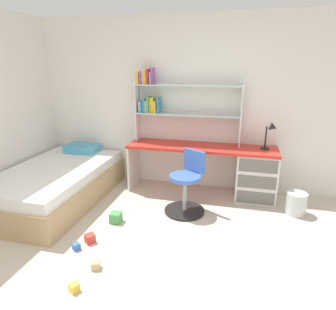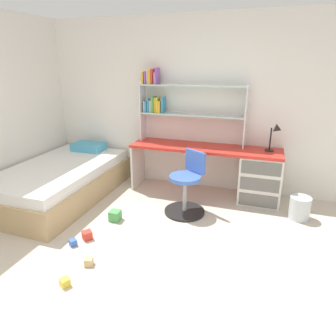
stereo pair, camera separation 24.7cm
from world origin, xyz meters
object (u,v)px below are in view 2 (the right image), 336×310
bookshelf_hutch (176,100)px  toy_block_red_1 (87,235)px  bed_platform (61,181)px  toy_block_blue_2 (73,243)px  desk (244,172)px  toy_block_yellow_0 (65,282)px  toy_block_natural_3 (89,262)px  toy_block_green_4 (115,216)px  desk_lamp (276,133)px  swivel_chair (187,189)px  waste_bin (300,208)px

bookshelf_hutch → toy_block_red_1: bearing=-105.9°
bed_platform → toy_block_red_1: bed_platform is taller
bed_platform → toy_block_blue_2: (0.88, -0.99, -0.21)m
desk → toy_block_yellow_0: 2.64m
toy_block_natural_3 → toy_block_green_4: 0.85m
desk_lamp → desk: bearing=-173.8°
desk → bed_platform: desk is taller
desk → bookshelf_hutch: bearing=172.1°
toy_block_red_1 → toy_block_green_4: 0.47m
bed_platform → toy_block_green_4: 1.13m
bed_platform → toy_block_natural_3: bearing=-44.9°
bookshelf_hutch → toy_block_red_1: bookshelf_hutch is taller
swivel_chair → waste_bin: (1.38, 0.27, -0.17)m
waste_bin → swivel_chair: bearing=-168.9°
toy_block_blue_2 → toy_block_natural_3: size_ratio=0.92×
desk → bookshelf_hutch: size_ratio=1.37×
desk → toy_block_red_1: (-1.53, -1.58, -0.36)m
bookshelf_hutch → toy_block_red_1: 2.21m
desk_lamp → swivel_chair: 1.39m
bed_platform → toy_block_natural_3: (1.22, -1.21, -0.21)m
waste_bin → toy_block_yellow_0: 2.78m
toy_block_natural_3 → swivel_chair: bearing=65.2°
bookshelf_hutch → toy_block_natural_3: bookshelf_hutch is taller
desk_lamp → swivel_chair: (-1.02, -0.67, -0.66)m
desk_lamp → waste_bin: size_ratio=1.33×
bookshelf_hutch → toy_block_natural_3: 2.48m
bed_platform → toy_block_yellow_0: size_ratio=27.25×
toy_block_red_1 → bookshelf_hutch: bearing=74.1°
toy_block_yellow_0 → toy_block_blue_2: (-0.29, 0.53, -0.00)m
toy_block_blue_2 → toy_block_green_4: toy_block_green_4 is taller
desk_lamp → toy_block_blue_2: 2.81m
bookshelf_hutch → toy_block_green_4: size_ratio=12.28×
bed_platform → toy_block_natural_3: bed_platform is taller
toy_block_blue_2 → toy_block_natural_3: toy_block_natural_3 is taller
bed_platform → toy_block_red_1: size_ratio=21.43×
desk → bookshelf_hutch: (-1.04, 0.14, 0.93)m
desk_lamp → toy_block_green_4: desk_lamp is taller
toy_block_blue_2 → bed_platform: bearing=131.7°
bookshelf_hutch → waste_bin: 2.18m
bookshelf_hutch → waste_bin: (1.76, -0.50, -1.19)m
desk → toy_block_natural_3: desk is taller
desk → swivel_chair: swivel_chair is taller
toy_block_yellow_0 → bed_platform: bearing=127.8°
swivel_chair → toy_block_blue_2: 1.48m
toy_block_green_4 → toy_block_natural_3: bearing=-79.1°
swivel_chair → desk: bearing=43.6°
toy_block_blue_2 → toy_block_green_4: (0.17, 0.61, 0.03)m
bed_platform → toy_block_natural_3: size_ratio=26.80×
toy_block_yellow_0 → toy_block_green_4: 1.15m
swivel_chair → toy_block_natural_3: swivel_chair is taller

